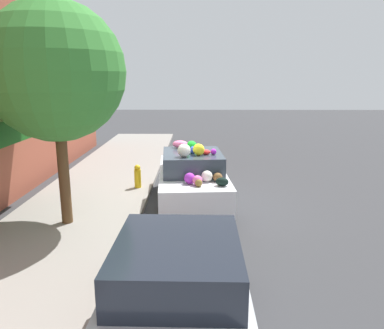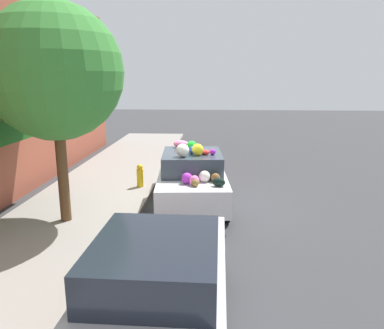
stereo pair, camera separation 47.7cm
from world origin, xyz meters
The scene contains 6 objects.
ground_plane centered at (0.00, 0.00, 0.00)m, with size 60.00×60.00×0.00m, color #38383A.
sidewalk_curb centered at (0.00, 2.70, 0.07)m, with size 24.00×3.20×0.14m.
street_tree centered at (-1.60, 2.70, 3.48)m, with size 2.94×2.94×4.83m.
fire_hydrant centered at (1.18, 1.51, 0.48)m, with size 0.20×0.20×0.70m.
art_car centered at (-0.03, -0.15, 0.79)m, with size 4.05×1.99×1.80m.
parked_car_plain centered at (-5.32, -0.02, 0.74)m, with size 4.06×1.81×1.45m.
Camera 2 is at (-9.60, -0.72, 3.39)m, focal length 35.00 mm.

